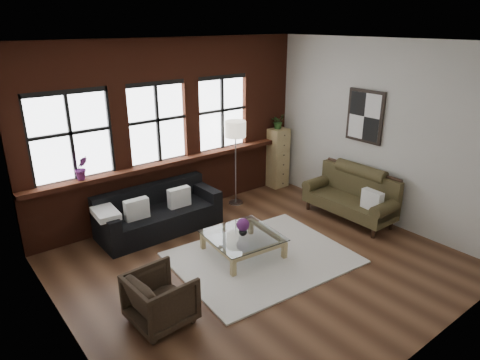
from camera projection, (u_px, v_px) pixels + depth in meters
floor at (259, 263)px, 6.49m from camera, size 5.50×5.50×0.00m
ceiling at (263, 42)px, 5.37m from camera, size 5.50×5.50×0.00m
wall_back at (171, 129)px, 7.77m from camera, size 5.50×0.00×5.50m
wall_front at (432, 227)px, 4.10m from camera, size 5.50×0.00×5.50m
wall_left at (57, 216)px, 4.34m from camera, size 0.00×5.00×5.00m
wall_right at (379, 133)px, 7.53m from camera, size 0.00×5.00×5.00m
brick_backwall at (173, 130)px, 7.73m from camera, size 5.50×0.12×3.20m
sill_ledge at (177, 161)px, 7.86m from camera, size 5.50×0.30×0.08m
window_left at (70, 138)px, 6.64m from camera, size 1.38×0.10×1.50m
window_mid at (157, 124)px, 7.51m from camera, size 1.38×0.10×1.50m
window_right at (221, 114)px, 8.32m from camera, size 1.38×0.10×1.50m
wall_poster at (365, 116)px, 7.65m from camera, size 0.05×0.74×0.94m
shag_rug at (262, 258)px, 6.61m from camera, size 2.75×2.23×0.03m
dark_sofa at (159, 211)px, 7.38m from camera, size 2.10×0.85×0.76m
pillow_a at (137, 209)px, 6.98m from camera, size 0.40×0.15×0.34m
pillow_b at (179, 197)px, 7.44m from camera, size 0.40×0.15×0.34m
vintage_settee at (349, 196)px, 7.79m from camera, size 0.77×1.74×0.93m
pillow_settee at (372, 200)px, 7.31m from camera, size 0.16×0.39×0.34m
armchair at (161, 298)px, 5.13m from camera, size 0.76×0.74×0.66m
coffee_table at (243, 245)px, 6.68m from camera, size 1.14×1.14×0.35m
vase at (243, 231)px, 6.60m from camera, size 0.15×0.15×0.14m
flowers at (243, 225)px, 6.56m from camera, size 0.20×0.20×0.20m
drawer_chest at (277, 158)px, 9.34m from camera, size 0.40×0.40×1.30m
potted_plant_top at (278, 121)px, 9.05m from camera, size 0.33×0.29×0.32m
floor_lamp at (236, 160)px, 8.31m from camera, size 0.40×0.40×1.83m
sill_plant at (81, 168)px, 6.75m from camera, size 0.22×0.18×0.39m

